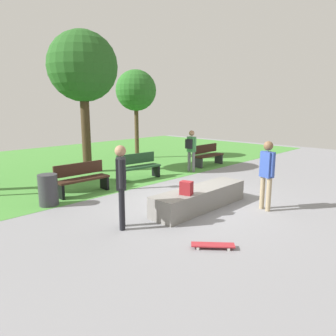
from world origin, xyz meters
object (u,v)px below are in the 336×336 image
object	(u,v)px
backpack_on_ledge	(186,188)
park_bench_far_left	(208,155)
tree_young_birch	(83,68)
skater_watching	(121,180)
concrete_ledge	(200,198)
skater_performing_trick	(267,170)
pedestrian_with_backpack	(191,147)
tree_leaning_ash	(136,91)
park_bench_near_path	(138,166)
trash_bin	(48,190)
park_bench_near_lamppost	(82,178)
skateboard_by_ledge	(213,245)

from	to	relation	value
backpack_on_ledge	park_bench_far_left	world-z (taller)	park_bench_far_left
park_bench_far_left	tree_young_birch	xyz separation A→B (m)	(-4.40, 2.64, 3.51)
backpack_on_ledge	skater_watching	distance (m)	1.65
concrete_ledge	skater_performing_trick	size ratio (longest dim) A/B	1.72
pedestrian_with_backpack	skater_performing_trick	bearing A→B (deg)	-118.08
tree_leaning_ash	park_bench_near_path	bearing A→B (deg)	-130.18
skater_watching	trash_bin	world-z (taller)	skater_watching
park_bench_near_lamppost	tree_young_birch	size ratio (longest dim) A/B	0.30
park_bench_near_lamppost	trash_bin	size ratio (longest dim) A/B	1.93
pedestrian_with_backpack	skater_watching	bearing A→B (deg)	-153.97
skateboard_by_ledge	concrete_ledge	bearing A→B (deg)	43.91
backpack_on_ledge	skater_performing_trick	bearing A→B (deg)	40.60
skater_performing_trick	park_bench_near_path	xyz separation A→B (m)	(0.04, 4.89, -0.54)
concrete_ledge	tree_leaning_ash	distance (m)	8.83
tree_young_birch	park_bench_near_path	bearing A→B (deg)	-77.70
skater_watching	tree_young_birch	bearing A→B (deg)	64.25
park_bench_near_lamppost	skateboard_by_ledge	bearing A→B (deg)	-94.03
concrete_ledge	pedestrian_with_backpack	bearing A→B (deg)	42.68
park_bench_far_left	backpack_on_ledge	bearing A→B (deg)	-147.63
skater_performing_trick	park_bench_far_left	distance (m)	6.13
skateboard_by_ledge	pedestrian_with_backpack	distance (m)	6.97
trash_bin	park_bench_near_path	bearing A→B (deg)	9.20
backpack_on_ledge	tree_leaning_ash	bearing A→B (deg)	130.73
park_bench_near_lamppost	park_bench_near_path	bearing A→B (deg)	4.73
skater_performing_trick	skateboard_by_ledge	distance (m)	2.91
park_bench_near_lamppost	skater_watching	bearing A→B (deg)	-106.23
concrete_ledge	pedestrian_with_backpack	world-z (taller)	pedestrian_with_backpack
backpack_on_ledge	tree_young_birch	distance (m)	7.14
skateboard_by_ledge	tree_leaning_ash	size ratio (longest dim) A/B	0.17
backpack_on_ledge	trash_bin	bearing A→B (deg)	-165.40
skater_watching	trash_bin	distance (m)	2.76
concrete_ledge	park_bench_near_path	xyz separation A→B (m)	(1.06, 3.61, 0.22)
tree_leaning_ash	skater_watching	bearing A→B (deg)	-132.74
park_bench_far_left	trash_bin	xyz separation A→B (m)	(-7.50, -0.41, -0.06)
skateboard_by_ledge	pedestrian_with_backpack	size ratio (longest dim) A/B	0.45
park_bench_near_path	park_bench_near_lamppost	distance (m)	2.41
park_bench_near_path	tree_leaning_ash	world-z (taller)	tree_leaning_ash
skater_watching	tree_young_birch	distance (m)	6.98
skater_performing_trick	skateboard_by_ledge	size ratio (longest dim) A/B	2.35
skater_watching	park_bench_near_lamppost	size ratio (longest dim) A/B	1.11
park_bench_far_left	concrete_ledge	bearing A→B (deg)	-145.11
skater_watching	park_bench_near_path	size ratio (longest dim) A/B	1.10
park_bench_near_lamppost	tree_leaning_ash	distance (m)	7.21
backpack_on_ledge	skater_performing_trick	distance (m)	2.10
concrete_ledge	skater_watching	distance (m)	2.40
skateboard_by_ledge	trash_bin	world-z (taller)	trash_bin
backpack_on_ledge	skater_performing_trick	size ratio (longest dim) A/B	0.18
tree_young_birch	trash_bin	size ratio (longest dim) A/B	6.41
park_bench_far_left	trash_bin	world-z (taller)	park_bench_far_left
park_bench_near_lamppost	tree_young_birch	bearing A→B (deg)	54.93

